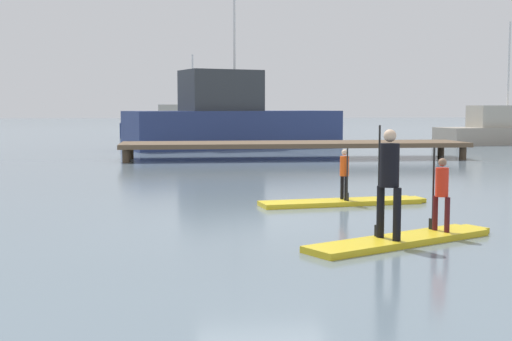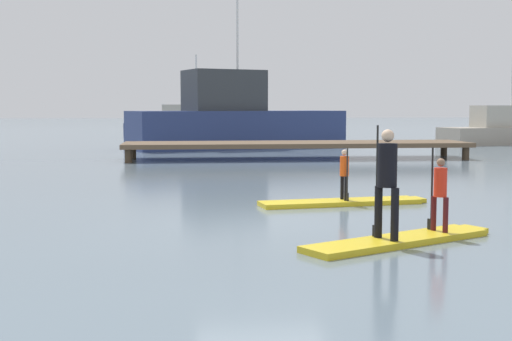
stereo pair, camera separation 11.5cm
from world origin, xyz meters
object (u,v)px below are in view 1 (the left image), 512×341
object	(u,v)px
fishing_boat_green_midground	(177,125)
paddleboard_far	(403,240)
paddler_adult	(389,176)
paddler_child_front	(441,190)
paddler_child_solo	(344,172)
fishing_boat_white_large	(232,121)
motor_boat_small_navy	(503,131)
paddleboard_near	(343,202)

from	to	relation	value
fishing_boat_green_midground	paddleboard_far	bearing A→B (deg)	-84.70
paddler_adult	fishing_boat_green_midground	bearing A→B (deg)	94.84
paddler_child_front	paddler_adult	bearing A→B (deg)	-151.66
paddler_child_solo	paddler_adult	xyz separation A→B (m)	(-0.40, -4.47, 0.35)
fishing_boat_white_large	motor_boat_small_navy	distance (m)	15.69
paddleboard_near	paddler_adult	world-z (taller)	paddler_adult
fishing_boat_white_large	paddler_adult	bearing A→B (deg)	-89.07
paddler_child_solo	paddleboard_near	bearing A→B (deg)	147.62
paddler_child_front	paddler_child_solo	bearing A→B (deg)	99.43
paddler_child_solo	paddler_child_front	xyz separation A→B (m)	(0.65, -3.91, 0.06)
paddler_child_solo	paddler_adult	world-z (taller)	paddler_adult
paddler_adult	motor_boat_small_navy	size ratio (longest dim) A/B	0.21
paddleboard_far	paddleboard_near	bearing A→B (deg)	88.81
paddleboard_near	fishing_boat_white_large	distance (m)	21.06
paddleboard_near	paddleboard_far	bearing A→B (deg)	-91.19
paddleboard_far	paddler_child_solo	bearing A→B (deg)	88.60
paddler_adult	fishing_boat_white_large	xyz separation A→B (m)	(-0.41, 25.49, 0.33)
paddleboard_near	fishing_boat_green_midground	bearing A→B (deg)	96.13
paddler_adult	motor_boat_small_navy	distance (m)	31.41
paddler_adult	paddler_child_front	xyz separation A→B (m)	(1.05, 0.57, -0.29)
paddler_child_solo	fishing_boat_white_large	bearing A→B (deg)	92.21
fishing_boat_white_large	motor_boat_small_navy	size ratio (longest dim) A/B	1.38
paddler_adult	fishing_boat_white_large	distance (m)	25.49
fishing_boat_green_midground	motor_boat_small_navy	size ratio (longest dim) A/B	0.87
paddleboard_near	fishing_boat_white_large	xyz separation A→B (m)	(-0.80, 21.00, 1.34)
fishing_boat_green_midground	motor_boat_small_navy	world-z (taller)	motor_boat_small_navy
paddleboard_near	paddler_adult	size ratio (longest dim) A/B	2.17
paddleboard_near	paddler_child_front	bearing A→B (deg)	-80.37
paddleboard_near	fishing_boat_white_large	world-z (taller)	fishing_boat_white_large
paddleboard_near	paddleboard_far	world-z (taller)	same
paddleboard_near	paddler_child_solo	size ratio (longest dim) A/B	3.32
fishing_boat_green_midground	paddleboard_near	bearing A→B (deg)	-83.87
paddleboard_near	fishing_boat_white_large	bearing A→B (deg)	92.17
fishing_boat_white_large	fishing_boat_green_midground	distance (m)	12.77
paddleboard_far	fishing_boat_green_midground	world-z (taller)	fishing_boat_green_midground
motor_boat_small_navy	paddler_child_solo	bearing A→B (deg)	-122.59
paddler_adult	fishing_boat_white_large	bearing A→B (deg)	90.93
paddler_child_solo	motor_boat_small_navy	world-z (taller)	motor_boat_small_navy
fishing_boat_green_midground	motor_boat_small_navy	xyz separation A→B (m)	(18.34, -10.41, -0.09)
paddleboard_near	motor_boat_small_navy	bearing A→B (deg)	57.37
paddler_child_solo	paddler_adult	size ratio (longest dim) A/B	0.65
fishing_boat_white_large	fishing_boat_green_midground	bearing A→B (deg)	102.67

